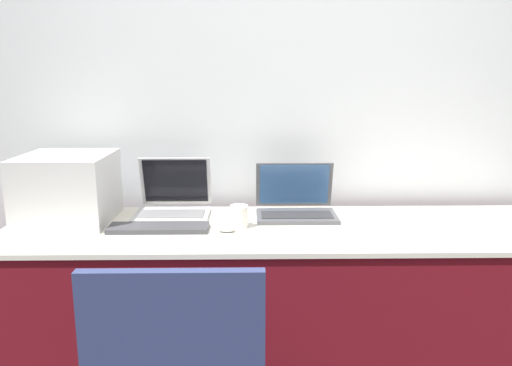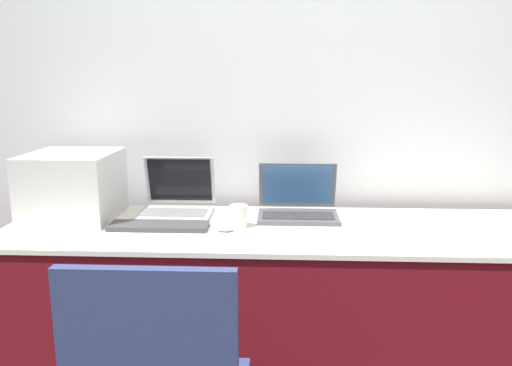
{
  "view_description": "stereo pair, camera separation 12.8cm",
  "coord_description": "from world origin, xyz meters",
  "px_view_note": "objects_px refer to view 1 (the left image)",
  "views": [
    {
      "loc": [
        -0.19,
        -1.68,
        1.4
      ],
      "look_at": [
        -0.16,
        0.35,
        0.97
      ],
      "focal_mm": 35.0,
      "sensor_mm": 36.0,
      "label": 1
    },
    {
      "loc": [
        -0.06,
        -1.68,
        1.4
      ],
      "look_at": [
        -0.16,
        0.35,
        0.97
      ],
      "focal_mm": 35.0,
      "sensor_mm": 36.0,
      "label": 2
    }
  ],
  "objects_px": {
    "coffee_cup": "(239,216)",
    "mouse": "(227,228)",
    "printer": "(67,186)",
    "laptop_left": "(173,202)",
    "laptop_right": "(296,204)",
    "external_keyboard": "(159,228)"
  },
  "relations": [
    {
      "from": "coffee_cup",
      "to": "mouse",
      "type": "relative_size",
      "value": 1.27
    },
    {
      "from": "printer",
      "to": "laptop_left",
      "type": "height_order",
      "value": "printer"
    },
    {
      "from": "laptop_right",
      "to": "mouse",
      "type": "xyz_separation_m",
      "value": [
        -0.3,
        -0.24,
        -0.03
      ]
    },
    {
      "from": "laptop_left",
      "to": "mouse",
      "type": "bearing_deg",
      "value": -47.2
    },
    {
      "from": "printer",
      "to": "mouse",
      "type": "height_order",
      "value": "printer"
    },
    {
      "from": "laptop_left",
      "to": "external_keyboard",
      "type": "height_order",
      "value": "laptop_left"
    },
    {
      "from": "laptop_left",
      "to": "external_keyboard",
      "type": "xyz_separation_m",
      "value": [
        -0.02,
        -0.25,
        -0.04
      ]
    },
    {
      "from": "mouse",
      "to": "external_keyboard",
      "type": "bearing_deg",
      "value": 174.63
    },
    {
      "from": "external_keyboard",
      "to": "laptop_right",
      "type": "bearing_deg",
      "value": 20.61
    },
    {
      "from": "printer",
      "to": "external_keyboard",
      "type": "distance_m",
      "value": 0.46
    },
    {
      "from": "laptop_left",
      "to": "coffee_cup",
      "type": "xyz_separation_m",
      "value": [
        0.3,
        -0.21,
        -0.01
      ]
    },
    {
      "from": "laptop_right",
      "to": "mouse",
      "type": "bearing_deg",
      "value": -140.9
    },
    {
      "from": "mouse",
      "to": "laptop_left",
      "type": "bearing_deg",
      "value": 132.8
    },
    {
      "from": "laptop_left",
      "to": "coffee_cup",
      "type": "height_order",
      "value": "laptop_left"
    },
    {
      "from": "laptop_left",
      "to": "coffee_cup",
      "type": "bearing_deg",
      "value": -34.99
    },
    {
      "from": "laptop_right",
      "to": "external_keyboard",
      "type": "bearing_deg",
      "value": -159.39
    },
    {
      "from": "coffee_cup",
      "to": "mouse",
      "type": "xyz_separation_m",
      "value": [
        -0.05,
        -0.06,
        -0.03
      ]
    },
    {
      "from": "mouse",
      "to": "printer",
      "type": "bearing_deg",
      "value": 166.14
    },
    {
      "from": "external_keyboard",
      "to": "coffee_cup",
      "type": "xyz_separation_m",
      "value": [
        0.33,
        0.04,
        0.04
      ]
    },
    {
      "from": "coffee_cup",
      "to": "mouse",
      "type": "distance_m",
      "value": 0.08
    },
    {
      "from": "external_keyboard",
      "to": "coffee_cup",
      "type": "relative_size",
      "value": 4.33
    },
    {
      "from": "laptop_left",
      "to": "coffee_cup",
      "type": "relative_size",
      "value": 3.51
    }
  ]
}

